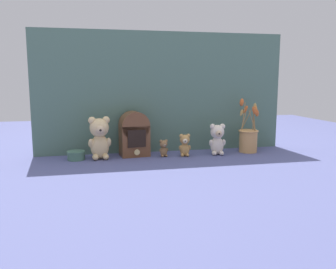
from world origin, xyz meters
TOP-DOWN VIEW (x-y plane):
  - ground_plane at (0.00, 0.00)m, footprint 4.00×4.00m
  - backdrop_wall at (0.00, 0.17)m, footprint 1.51×0.02m
  - teddy_bear_large at (-0.38, 0.03)m, footprint 0.13×0.12m
  - teddy_bear_medium at (0.29, -0.00)m, footprint 0.10×0.09m
  - teddy_bear_small at (0.09, -0.00)m, footprint 0.07×0.07m
  - teddy_bear_tiny at (-0.03, 0.01)m, footprint 0.05×0.05m
  - flower_vase at (0.50, 0.03)m, footprint 0.12×0.17m
  - vintage_radio at (-0.19, 0.07)m, footprint 0.17×0.13m
  - decorative_tin_tall at (-0.51, 0.03)m, footprint 0.10×0.10m

SIDE VIEW (x-z plane):
  - ground_plane at x=0.00m, z-range 0.00..0.00m
  - decorative_tin_tall at x=-0.51m, z-range 0.00..0.05m
  - teddy_bear_tiny at x=-0.03m, z-range 0.00..0.10m
  - teddy_bear_small at x=0.09m, z-range 0.00..0.13m
  - flower_vase at x=0.50m, z-range -0.07..0.25m
  - teddy_bear_medium at x=0.29m, z-range 0.00..0.19m
  - teddy_bear_large at x=-0.38m, z-range 0.01..0.24m
  - vintage_radio at x=-0.19m, z-range 0.00..0.26m
  - backdrop_wall at x=0.00m, z-range 0.00..0.72m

